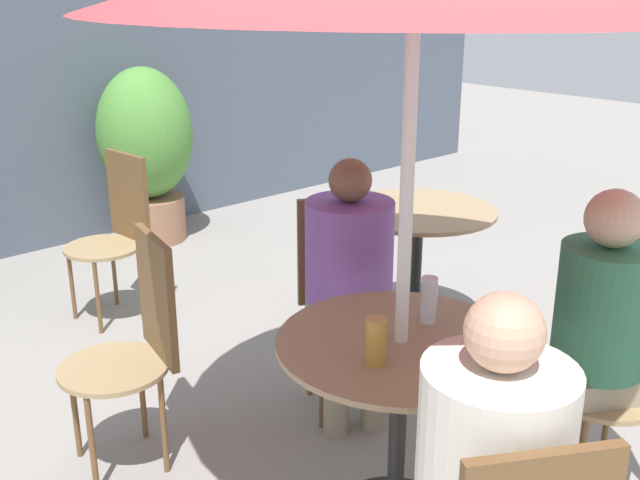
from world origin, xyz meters
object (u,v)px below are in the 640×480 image
object	(u,v)px
bistro_chair_3	(117,223)
beer_glass_1	(429,300)
cafe_table_far	(417,239)
bistro_chair_1	(631,360)
seated_person_2	(350,271)
cafe_table_near	(399,384)
seated_person_1	(597,323)
potted_plant_1	(146,147)
seated_person_0	(488,477)
bistro_chair_2	(341,287)
beer_glass_0	(376,341)
bistro_chair_4	(137,334)

from	to	relation	value
bistro_chair_3	beer_glass_1	world-z (taller)	bistro_chair_3
cafe_table_far	bistro_chair_1	size ratio (longest dim) A/B	0.87
seated_person_2	cafe_table_near	bearing A→B (deg)	-90.00
cafe_table_near	bistro_chair_1	distance (m)	0.87
cafe_table_near	seated_person_1	size ratio (longest dim) A/B	0.70
seated_person_1	bistro_chair_3	bearing A→B (deg)	-139.26
potted_plant_1	seated_person_0	bearing A→B (deg)	-108.49
bistro_chair_2	seated_person_1	size ratio (longest dim) A/B	0.79
cafe_table_near	beer_glass_1	xyz separation A→B (m)	(0.18, 0.03, 0.25)
bistro_chair_1	beer_glass_0	bearing A→B (deg)	-82.47
cafe_table_far	seated_person_0	bearing A→B (deg)	-134.94
bistro_chair_4	potted_plant_1	xyz separation A→B (m)	(1.42, 2.40, 0.15)
beer_glass_1	potted_plant_1	xyz separation A→B (m)	(0.78, 3.30, -0.10)
seated_person_0	potted_plant_1	world-z (taller)	potted_plant_1
bistro_chair_1	seated_person_1	world-z (taller)	seated_person_1
cafe_table_far	seated_person_1	size ratio (longest dim) A/B	0.68
cafe_table_far	bistro_chair_1	xyz separation A→B (m)	(-0.45, -1.40, 0.00)
beer_glass_0	potted_plant_1	bearing A→B (deg)	71.53
beer_glass_1	potted_plant_1	size ratio (longest dim) A/B	0.13
cafe_table_far	bistro_chair_3	world-z (taller)	bistro_chair_3
bistro_chair_2	bistro_chair_4	distance (m)	0.93
cafe_table_near	cafe_table_far	size ratio (longest dim) A/B	1.02
bistro_chair_4	seated_person_2	xyz separation A→B (m)	(0.83, -0.32, 0.14)
cafe_table_near	bistro_chair_2	size ratio (longest dim) A/B	0.89
cafe_table_near	bistro_chair_2	xyz separation A→B (m)	(0.45, 0.75, -0.00)
cafe_table_far	seated_person_0	size ratio (longest dim) A/B	0.68
seated_person_2	beer_glass_1	world-z (taller)	seated_person_2
seated_person_1	potted_plant_1	bearing A→B (deg)	-154.54
seated_person_1	beer_glass_1	bearing A→B (deg)	-101.75
cafe_table_far	bistro_chair_3	xyz separation A→B (m)	(-1.05, 1.32, 0.00)
cafe_table_far	bistro_chair_4	distance (m)	1.67
cafe_table_near	bistro_chair_3	xyz separation A→B (m)	(0.15, 2.27, -0.00)
cafe_table_near	beer_glass_0	distance (m)	0.30
cafe_table_near	seated_person_0	xyz separation A→B (m)	(-0.36, -0.61, 0.14)
bistro_chair_1	beer_glass_1	size ratio (longest dim) A/B	5.70
cafe_table_far	beer_glass_0	xyz separation A→B (m)	(-1.38, -1.01, 0.24)
seated_person_2	seated_person_0	bearing A→B (deg)	-90.00
cafe_table_far	beer_glass_1	size ratio (longest dim) A/B	4.94
seated_person_0	beer_glass_0	bearing A→B (deg)	-77.94
cafe_table_near	seated_person_2	xyz separation A→B (m)	(0.36, 0.61, 0.13)
bistro_chair_2	bistro_chair_3	world-z (taller)	same
seated_person_0	seated_person_2	size ratio (longest dim) A/B	1.02
cafe_table_far	seated_person_1	xyz separation A→B (m)	(-0.59, -1.32, 0.16)
cafe_table_near	cafe_table_far	distance (m)	1.54
seated_person_0	cafe_table_near	bearing A→B (deg)	-90.00
bistro_chair_2	seated_person_1	distance (m)	1.14
cafe_table_far	seated_person_2	bearing A→B (deg)	-157.73
bistro_chair_1	seated_person_1	distance (m)	0.22
cafe_table_near	seated_person_2	world-z (taller)	seated_person_2
potted_plant_1	bistro_chair_3	bearing A→B (deg)	-127.19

